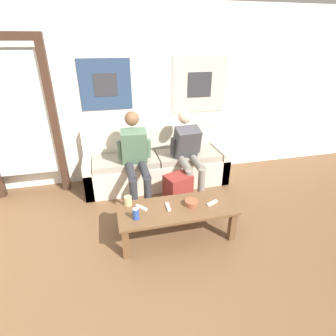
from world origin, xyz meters
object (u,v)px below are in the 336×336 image
object	(u,v)px
backpack	(178,191)
game_controller_near_right	(168,207)
coffee_table	(176,212)
ceramic_bowl	(192,202)
game_controller_far_center	(212,203)
pillar_candle	(128,201)
person_seated_adult	(135,156)
drink_can_blue	(136,214)
person_seated_teen	(188,151)
couch	(156,165)
game_controller_near_left	(141,208)

from	to	relation	value
backpack	game_controller_near_right	xyz separation A→B (m)	(-0.28, -0.57, 0.18)
coffee_table	ceramic_bowl	xyz separation A→B (m)	(0.18, 0.01, 0.10)
backpack	game_controller_far_center	world-z (taller)	backpack
pillar_candle	game_controller_far_center	world-z (taller)	pillar_candle
ceramic_bowl	game_controller_far_center	distance (m)	0.24
coffee_table	pillar_candle	world-z (taller)	pillar_candle
coffee_table	backpack	distance (m)	0.63
person_seated_adult	pillar_candle	bearing A→B (deg)	-104.44
backpack	game_controller_near_right	size ratio (longest dim) A/B	3.10
backpack	game_controller_near_right	distance (m)	0.67
coffee_table	drink_can_blue	distance (m)	0.49
person_seated_teen	game_controller_near_right	size ratio (longest dim) A/B	8.03
person_seated_adult	drink_can_blue	size ratio (longest dim) A/B	9.78
person_seated_adult	pillar_candle	world-z (taller)	person_seated_adult
couch	game_controller_near_left	world-z (taller)	couch
drink_can_blue	pillar_candle	bearing A→B (deg)	100.77
couch	person_seated_teen	distance (m)	0.63
person_seated_teen	game_controller_far_center	size ratio (longest dim) A/B	8.06
person_seated_teen	pillar_candle	distance (m)	1.25
pillar_candle	game_controller_near_right	bearing A→B (deg)	-20.98
game_controller_near_right	couch	bearing A→B (deg)	84.32
drink_can_blue	ceramic_bowl	bearing A→B (deg)	9.20
ceramic_bowl	pillar_candle	size ratio (longest dim) A/B	1.33
game_controller_near_left	game_controller_far_center	bearing A→B (deg)	-7.15
coffee_table	pillar_candle	size ratio (longest dim) A/B	11.01
ceramic_bowl	person_seated_adult	bearing A→B (deg)	118.60
coffee_table	game_controller_near_right	world-z (taller)	game_controller_near_right
couch	person_seated_teen	size ratio (longest dim) A/B	1.86
ceramic_bowl	backpack	bearing A→B (deg)	88.56
couch	drink_can_blue	size ratio (longest dim) A/B	17.48
couch	pillar_candle	distance (m)	1.27
person_seated_teen	game_controller_near_right	distance (m)	1.11
game_controller_near_left	game_controller_near_right	xyz separation A→B (m)	(0.29, -0.05, 0.00)
person_seated_adult	game_controller_far_center	bearing A→B (deg)	-52.27
ceramic_bowl	game_controller_near_right	xyz separation A→B (m)	(-0.27, 0.01, -0.02)
pillar_candle	drink_can_blue	distance (m)	0.28
person_seated_teen	drink_can_blue	xyz separation A→B (m)	(-0.90, -1.07, -0.19)
backpack	ceramic_bowl	world-z (taller)	backpack
game_controller_near_left	coffee_table	bearing A→B (deg)	-10.86
game_controller_near_left	backpack	bearing A→B (deg)	42.22
couch	game_controller_near_left	xyz separation A→B (m)	(-0.42, -1.24, 0.10)
couch	backpack	world-z (taller)	couch
couch	coffee_table	distance (m)	1.31
couch	person_seated_adult	size ratio (longest dim) A/B	1.79
ceramic_bowl	drink_can_blue	xyz separation A→B (m)	(-0.64, -0.10, 0.03)
backpack	game_controller_near_left	distance (m)	0.79
person_seated_teen	drink_can_blue	world-z (taller)	person_seated_teen
pillar_candle	game_controller_near_left	xyz separation A→B (m)	(0.13, -0.11, -0.04)
couch	ceramic_bowl	size ratio (longest dim) A/B	13.80
drink_can_blue	game_controller_near_left	bearing A→B (deg)	64.42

